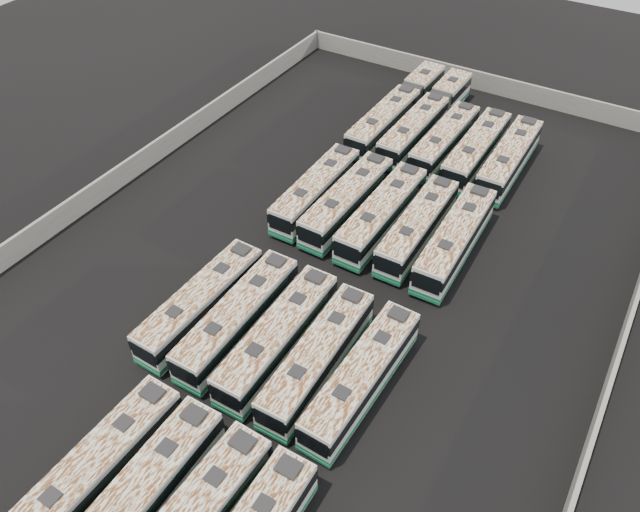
{
  "coord_description": "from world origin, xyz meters",
  "views": [
    {
      "loc": [
        18.66,
        -30.77,
        35.2
      ],
      "look_at": [
        -0.19,
        0.45,
        1.6
      ],
      "focal_mm": 35.0,
      "sensor_mm": 36.0,
      "label": 1
    }
  ],
  "objects_px": {
    "bus_front_center": "(139,499)",
    "bus_midfront_far_left": "(201,303)",
    "bus_midfront_center": "(278,337)",
    "bus_midback_right": "(417,227)",
    "bus_midfront_right": "(318,358)",
    "bus_back_right": "(476,150)",
    "bus_midfront_left": "(238,318)",
    "bus_back_far_left": "(397,109)",
    "bus_back_far_right": "(509,159)",
    "bus_midback_far_left": "(316,191)",
    "bus_midback_far_right": "(455,240)",
    "bus_midback_left": "(347,201)",
    "bus_midback_center": "(382,214)",
    "bus_back_center": "(444,141)",
    "bus_front_left": "(95,471)",
    "bus_back_left": "(426,117)",
    "bus_midfront_far_right": "(362,378)"
  },
  "relations": [
    {
      "from": "bus_midback_right",
      "to": "bus_midback_far_right",
      "type": "bearing_deg",
      "value": -0.7
    },
    {
      "from": "bus_midback_far_left",
      "to": "bus_midback_far_right",
      "type": "relative_size",
      "value": 0.96
    },
    {
      "from": "bus_midfront_center",
      "to": "bus_midback_right",
      "type": "distance_m",
      "value": 16.32
    },
    {
      "from": "bus_front_left",
      "to": "bus_midfront_far_right",
      "type": "distance_m",
      "value": 17.03
    },
    {
      "from": "bus_back_far_left",
      "to": "bus_back_left",
      "type": "distance_m",
      "value": 3.32
    },
    {
      "from": "bus_midback_right",
      "to": "bus_midback_far_right",
      "type": "distance_m",
      "value": 3.33
    },
    {
      "from": "bus_midfront_right",
      "to": "bus_back_right",
      "type": "bearing_deg",
      "value": 88.45
    },
    {
      "from": "bus_midback_center",
      "to": "bus_midback_right",
      "type": "bearing_deg",
      "value": 1.98
    },
    {
      "from": "bus_front_center",
      "to": "bus_back_far_right",
      "type": "distance_m",
      "value": 43.87
    },
    {
      "from": "bus_midfront_left",
      "to": "bus_midback_far_left",
      "type": "distance_m",
      "value": 16.21
    },
    {
      "from": "bus_midback_center",
      "to": "bus_back_far_left",
      "type": "distance_m",
      "value": 18.07
    },
    {
      "from": "bus_back_left",
      "to": "bus_midback_right",
      "type": "bearing_deg",
      "value": -67.93
    },
    {
      "from": "bus_back_left",
      "to": "bus_front_center",
      "type": "bearing_deg",
      "value": -85.5
    },
    {
      "from": "bus_back_far_left",
      "to": "bus_back_center",
      "type": "xyz_separation_m",
      "value": [
        6.69,
        -3.09,
        -0.04
      ]
    },
    {
      "from": "bus_back_left",
      "to": "bus_back_center",
      "type": "bearing_deg",
      "value": -43.12
    },
    {
      "from": "bus_front_center",
      "to": "bus_back_far_left",
      "type": "bearing_deg",
      "value": 97.56
    },
    {
      "from": "bus_midfront_left",
      "to": "bus_midback_far_left",
      "type": "bearing_deg",
      "value": 100.72
    },
    {
      "from": "bus_midback_left",
      "to": "bus_midfront_center",
      "type": "bearing_deg",
      "value": -76.86
    },
    {
      "from": "bus_midfront_left",
      "to": "bus_back_center",
      "type": "relative_size",
      "value": 1.02
    },
    {
      "from": "bus_front_center",
      "to": "bus_midback_right",
      "type": "xyz_separation_m",
      "value": [
        3.37,
        29.68,
        -0.06
      ]
    },
    {
      "from": "bus_back_far_right",
      "to": "bus_midfront_right",
      "type": "bearing_deg",
      "value": -96.76
    },
    {
      "from": "bus_midfront_right",
      "to": "bus_back_left",
      "type": "height_order",
      "value": "bus_midfront_right"
    },
    {
      "from": "bus_midfront_left",
      "to": "bus_back_far_left",
      "type": "xyz_separation_m",
      "value": [
        -3.25,
        32.68,
        -0.0
      ]
    },
    {
      "from": "bus_front_center",
      "to": "bus_midback_center",
      "type": "height_order",
      "value": "bus_midback_center"
    },
    {
      "from": "bus_midfront_left",
      "to": "bus_midback_right",
      "type": "xyz_separation_m",
      "value": [
        6.74,
        15.97,
        -0.04
      ]
    },
    {
      "from": "bus_front_left",
      "to": "bus_back_left",
      "type": "relative_size",
      "value": 0.66
    },
    {
      "from": "bus_midfront_center",
      "to": "bus_midback_left",
      "type": "bearing_deg",
      "value": 101.53
    },
    {
      "from": "bus_back_far_left",
      "to": "bus_back_far_right",
      "type": "xyz_separation_m",
      "value": [
        13.27,
        -3.02,
        0.02
      ]
    },
    {
      "from": "bus_front_center",
      "to": "bus_midfront_far_left",
      "type": "distance_m",
      "value": 15.03
    },
    {
      "from": "bus_front_center",
      "to": "bus_midback_left",
      "type": "bearing_deg",
      "value": 95.9
    },
    {
      "from": "bus_midfront_left",
      "to": "bus_midback_far_right",
      "type": "height_order",
      "value": "bus_midback_far_right"
    },
    {
      "from": "bus_midback_far_right",
      "to": "bus_back_right",
      "type": "bearing_deg",
      "value": 102.34
    },
    {
      "from": "bus_front_left",
      "to": "bus_midfront_far_left",
      "type": "xyz_separation_m",
      "value": [
        -3.24,
        13.57,
        -0.05
      ]
    },
    {
      "from": "bus_midback_center",
      "to": "bus_midback_right",
      "type": "relative_size",
      "value": 1.04
    },
    {
      "from": "bus_midback_far_left",
      "to": "bus_back_far_left",
      "type": "xyz_separation_m",
      "value": [
        -0.08,
        16.78,
        0.03
      ]
    },
    {
      "from": "bus_midback_left",
      "to": "bus_midback_far_right",
      "type": "relative_size",
      "value": 0.99
    },
    {
      "from": "bus_midfront_right",
      "to": "bus_back_far_left",
      "type": "bearing_deg",
      "value": 105.48
    },
    {
      "from": "bus_midback_center",
      "to": "bus_midback_far_left",
      "type": "bearing_deg",
      "value": -179.66
    },
    {
      "from": "bus_midfront_center",
      "to": "bus_midfront_right",
      "type": "relative_size",
      "value": 1.02
    },
    {
      "from": "bus_midfront_left",
      "to": "bus_midback_left",
      "type": "bearing_deg",
      "value": 89.4
    },
    {
      "from": "bus_front_center",
      "to": "bus_midfront_far_right",
      "type": "height_order",
      "value": "bus_front_center"
    },
    {
      "from": "bus_midfront_center",
      "to": "bus_midback_left",
      "type": "relative_size",
      "value": 1.0
    },
    {
      "from": "bus_midfront_far_left",
      "to": "bus_back_center",
      "type": "distance_m",
      "value": 30.51
    },
    {
      "from": "bus_front_center",
      "to": "bus_midback_far_right",
      "type": "height_order",
      "value": "bus_midback_far_right"
    },
    {
      "from": "bus_midfront_center",
      "to": "bus_midfront_left",
      "type": "bearing_deg",
      "value": 179.03
    },
    {
      "from": "bus_front_center",
      "to": "bus_midfront_far_right",
      "type": "bearing_deg",
      "value": 63.51
    },
    {
      "from": "bus_midfront_left",
      "to": "bus_back_right",
      "type": "bearing_deg",
      "value": 76.51
    },
    {
      "from": "bus_midfront_far_left",
      "to": "bus_midfront_center",
      "type": "distance_m",
      "value": 6.66
    },
    {
      "from": "bus_front_left",
      "to": "bus_midback_far_left",
      "type": "relative_size",
      "value": 1.03
    },
    {
      "from": "bus_front_center",
      "to": "bus_midfront_center",
      "type": "distance_m",
      "value": 13.69
    }
  ]
}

